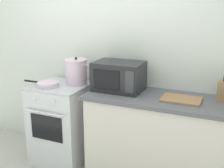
% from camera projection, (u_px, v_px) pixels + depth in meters
% --- Properties ---
extents(back_wall, '(4.40, 0.10, 2.50)m').
position_uv_depth(back_wall, '(127.00, 54.00, 3.09)').
color(back_wall, silver).
rests_on(back_wall, ground_plane).
extents(lower_cabinet_right, '(1.64, 0.56, 0.88)m').
position_uv_depth(lower_cabinet_right, '(170.00, 144.00, 2.77)').
color(lower_cabinet_right, beige).
rests_on(lower_cabinet_right, ground_plane).
extents(countertop_right, '(1.70, 0.60, 0.04)m').
position_uv_depth(countertop_right, '(172.00, 101.00, 2.65)').
color(countertop_right, '#59595E').
rests_on(countertop_right, lower_cabinet_right).
extents(stove, '(0.60, 0.64, 0.92)m').
position_uv_depth(stove, '(63.00, 123.00, 3.23)').
color(stove, silver).
rests_on(stove, ground_plane).
extents(stock_pot, '(0.33, 0.25, 0.31)m').
position_uv_depth(stock_pot, '(76.00, 72.00, 3.09)').
color(stock_pot, silver).
rests_on(stock_pot, stove).
extents(frying_pan, '(0.44, 0.24, 0.05)m').
position_uv_depth(frying_pan, '(48.00, 84.00, 3.04)').
color(frying_pan, silver).
rests_on(frying_pan, stove).
extents(microwave, '(0.50, 0.37, 0.30)m').
position_uv_depth(microwave, '(119.00, 76.00, 2.88)').
color(microwave, '#232326').
rests_on(microwave, countertop_right).
extents(cutting_board, '(0.36, 0.26, 0.02)m').
position_uv_depth(cutting_board, '(181.00, 99.00, 2.59)').
color(cutting_board, '#997047').
rests_on(cutting_board, countertop_right).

